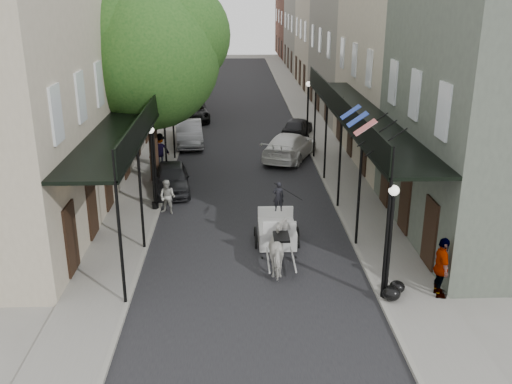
{
  "coord_description": "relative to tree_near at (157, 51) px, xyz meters",
  "views": [
    {
      "loc": [
        -0.56,
        -17.6,
        9.23
      ],
      "look_at": [
        0.27,
        3.83,
        1.6
      ],
      "focal_mm": 40.0,
      "sensor_mm": 36.0,
      "label": 1
    }
  ],
  "objects": [
    {
      "name": "pedestrian_walking",
      "position": [
        0.7,
        -4.49,
        -5.73
      ],
      "size": [
        0.9,
        0.81,
        1.52
      ],
      "primitive_type": "imported",
      "rotation": [
        0.0,
        0.0,
        -0.37
      ],
      "color": "#A5A49B",
      "rests_on": "ground"
    },
    {
      "name": "car_right_near",
      "position": [
        6.8,
        3.82,
        -5.73
      ],
      "size": [
        3.93,
        5.61,
        1.51
      ],
      "primitive_type": "imported",
      "rotation": [
        0.0,
        0.0,
        2.75
      ],
      "color": "white",
      "rests_on": "ground"
    },
    {
      "name": "sidewalk_right",
      "position": [
        9.2,
        9.82,
        -6.43
      ],
      "size": [
        2.2,
        90.0,
        0.12
      ],
      "primitive_type": "cube",
      "color": "gray",
      "rests_on": "ground"
    },
    {
      "name": "pedestrian_sidewalk_right",
      "position": [
        10.0,
        -12.18,
        -5.38
      ],
      "size": [
        0.58,
        1.2,
        1.98
      ],
      "primitive_type": "imported",
      "rotation": [
        0.0,
        0.0,
        1.48
      ],
      "color": "gray",
      "rests_on": "sidewalk_right"
    },
    {
      "name": "lamppost_right_far",
      "position": [
        8.3,
        7.82,
        -4.44
      ],
      "size": [
        0.32,
        0.32,
        3.71
      ],
      "color": "black",
      "rests_on": "sidewalk_right"
    },
    {
      "name": "car_right_far",
      "position": [
        7.8,
        9.04,
        -5.83
      ],
      "size": [
        2.68,
        4.13,
        1.31
      ],
      "primitive_type": "imported",
      "rotation": [
        0.0,
        0.0,
        2.82
      ],
      "color": "black",
      "rests_on": "ground"
    },
    {
      "name": "road",
      "position": [
        4.2,
        9.82,
        -6.48
      ],
      "size": [
        8.0,
        90.0,
        0.01
      ],
      "primitive_type": "cube",
      "color": "black",
      "rests_on": "ground"
    },
    {
      "name": "ground",
      "position": [
        4.2,
        -10.18,
        -6.49
      ],
      "size": [
        140.0,
        140.0,
        0.0
      ],
      "primitive_type": "plane",
      "color": "gray",
      "rests_on": "ground"
    },
    {
      "name": "horse",
      "position": [
        5.19,
        -10.04,
        -5.67
      ],
      "size": [
        0.89,
        1.94,
        1.63
      ],
      "primitive_type": "imported",
      "rotation": [
        0.0,
        0.0,
        3.14
      ],
      "color": "beige",
      "rests_on": "ground"
    },
    {
      "name": "sidewalk_left",
      "position": [
        -0.8,
        9.82,
        -6.43
      ],
      "size": [
        2.2,
        90.0,
        0.12
      ],
      "primitive_type": "cube",
      "color": "gray",
      "rests_on": "ground"
    },
    {
      "name": "lamppost_right_near",
      "position": [
        8.3,
        -12.18,
        -4.44
      ],
      "size": [
        0.32,
        0.32,
        3.71
      ],
      "color": "black",
      "rests_on": "sidewalk_right"
    },
    {
      "name": "gallery_left",
      "position": [
        -0.59,
        -3.2,
        -2.44
      ],
      "size": [
        2.2,
        18.05,
        4.88
      ],
      "color": "black",
      "rests_on": "sidewalk_left"
    },
    {
      "name": "pedestrian_sidewalk_left",
      "position": [
        -0.42,
        2.03,
        -5.43
      ],
      "size": [
        1.39,
        1.27,
        1.88
      ],
      "primitive_type": "imported",
      "rotation": [
        0.0,
        0.0,
        3.76
      ],
      "color": "gray",
      "rests_on": "sidewalk_left"
    },
    {
      "name": "lamppost_left",
      "position": [
        0.1,
        -4.18,
        -4.44
      ],
      "size": [
        0.32,
        0.32,
        3.71
      ],
      "color": "black",
      "rests_on": "sidewalk_left"
    },
    {
      "name": "car_left_near",
      "position": [
        0.6,
        -1.63,
        -5.8
      ],
      "size": [
        2.13,
        4.22,
        1.38
      ],
      "primitive_type": "imported",
      "rotation": [
        0.0,
        0.0,
        0.13
      ],
      "color": "black",
      "rests_on": "ground"
    },
    {
      "name": "car_left_mid",
      "position": [
        0.78,
        7.18,
        -5.73
      ],
      "size": [
        2.07,
        4.72,
        1.51
      ],
      "primitive_type": "imported",
      "rotation": [
        0.0,
        0.0,
        0.1
      ],
      "color": "gray",
      "rests_on": "ground"
    },
    {
      "name": "tree_near",
      "position": [
        0.0,
        0.0,
        0.0
      ],
      "size": [
        7.31,
        6.8,
        9.63
      ],
      "color": "#382619",
      "rests_on": "sidewalk_left"
    },
    {
      "name": "gallery_right",
      "position": [
        8.99,
        -3.2,
        -2.44
      ],
      "size": [
        2.2,
        18.05,
        4.88
      ],
      "color": "black",
      "rests_on": "sidewalk_right"
    },
    {
      "name": "car_left_far",
      "position": [
        0.6,
        14.24,
        -5.84
      ],
      "size": [
        2.84,
        4.94,
        1.3
      ],
      "primitive_type": "imported",
      "rotation": [
        0.0,
        0.0,
        0.15
      ],
      "color": "black",
      "rests_on": "ground"
    },
    {
      "name": "tree_far",
      "position": [
        -0.05,
        14.0,
        -0.65
      ],
      "size": [
        6.45,
        6.0,
        8.61
      ],
      "color": "#382619",
      "rests_on": "sidewalk_left"
    },
    {
      "name": "building_row_left",
      "position": [
        -4.4,
        19.82,
        -1.24
      ],
      "size": [
        5.0,
        80.0,
        10.5
      ],
      "primitive_type": "cube",
      "color": "#B6A891",
      "rests_on": "ground"
    },
    {
      "name": "carriage",
      "position": [
        5.2,
        -7.5,
        -5.43
      ],
      "size": [
        1.72,
        2.41,
        2.73
      ],
      "rotation": [
        0.0,
        0.0,
        -0.0
      ],
      "color": "black",
      "rests_on": "ground"
    },
    {
      "name": "trash_bags",
      "position": [
        8.56,
        -12.2,
        -6.15
      ],
      "size": [
        0.83,
        0.98,
        0.48
      ],
      "color": "black",
      "rests_on": "sidewalk_right"
    },
    {
      "name": "building_row_right",
      "position": [
        12.8,
        19.82,
        -1.24
      ],
      "size": [
        5.0,
        80.0,
        10.5
      ],
      "primitive_type": "cube",
      "color": "gray",
      "rests_on": "ground"
    }
  ]
}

